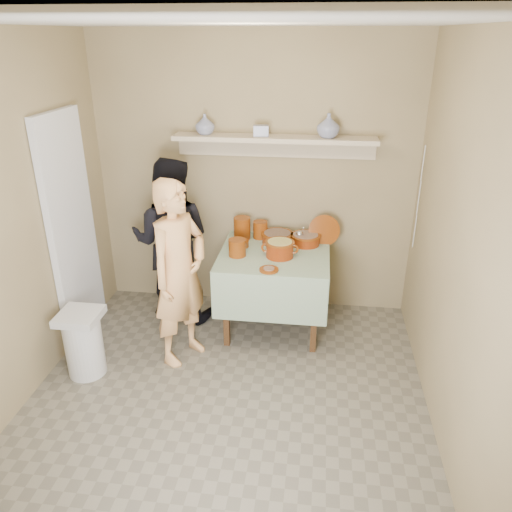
% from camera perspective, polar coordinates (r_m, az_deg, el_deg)
% --- Properties ---
extents(ground, '(3.50, 3.50, 0.00)m').
position_cam_1_polar(ground, '(3.82, -3.86, -17.70)').
color(ground, '#6A6353').
rests_on(ground, ground).
extents(tile_panel, '(0.06, 0.70, 2.00)m').
position_cam_1_polar(tile_panel, '(4.54, -20.25, 2.67)').
color(tile_panel, silver).
rests_on(tile_panel, ground).
extents(plate_stack_a, '(0.16, 0.16, 0.21)m').
position_cam_1_polar(plate_stack_a, '(4.71, -1.61, 3.19)').
color(plate_stack_a, '#662A09').
rests_on(plate_stack_a, serving_table).
extents(plate_stack_b, '(0.14, 0.14, 0.16)m').
position_cam_1_polar(plate_stack_b, '(4.73, 0.50, 3.02)').
color(plate_stack_b, '#662A09').
rests_on(plate_stack_b, serving_table).
extents(bowl_stack, '(0.15, 0.15, 0.15)m').
position_cam_1_polar(bowl_stack, '(4.35, -2.16, 0.96)').
color(bowl_stack, '#662A09').
rests_on(bowl_stack, serving_table).
extents(empty_bowl, '(0.19, 0.19, 0.05)m').
position_cam_1_polar(empty_bowl, '(4.56, -2.00, 1.43)').
color(empty_bowl, '#662A09').
rests_on(empty_bowl, serving_table).
extents(propped_lid, '(0.29, 0.10, 0.28)m').
position_cam_1_polar(propped_lid, '(4.65, 7.79, 2.92)').
color(propped_lid, '#662A09').
rests_on(propped_lid, serving_table).
extents(vase_right, '(0.20, 0.20, 0.20)m').
position_cam_1_polar(vase_right, '(4.46, 8.28, 14.53)').
color(vase_right, navy).
rests_on(vase_right, wall_shelf).
extents(vase_left, '(0.23, 0.23, 0.18)m').
position_cam_1_polar(vase_left, '(4.59, -5.86, 14.74)').
color(vase_left, navy).
rests_on(vase_left, wall_shelf).
extents(ceramic_box, '(0.14, 0.11, 0.09)m').
position_cam_1_polar(ceramic_box, '(4.49, 0.58, 14.12)').
color(ceramic_box, navy).
rests_on(ceramic_box, wall_shelf).
extents(person_cook, '(0.60, 0.68, 1.56)m').
position_cam_1_polar(person_cook, '(4.05, -8.75, -2.00)').
color(person_cook, '#E6A363').
rests_on(person_cook, ground).
extents(person_helper, '(0.76, 0.60, 1.57)m').
position_cam_1_polar(person_helper, '(4.69, -9.64, 1.68)').
color(person_helper, black).
rests_on(person_helper, ground).
extents(room_shell, '(3.04, 3.54, 2.62)m').
position_cam_1_polar(room_shell, '(3.00, -4.71, 5.86)').
color(room_shell, '#94815A').
rests_on(room_shell, ground).
extents(serving_table, '(0.97, 0.97, 0.76)m').
position_cam_1_polar(serving_table, '(4.51, 2.13, -0.91)').
color(serving_table, '#4C2D16').
rests_on(serving_table, ground).
extents(cazuela_meat_a, '(0.30, 0.30, 0.10)m').
position_cam_1_polar(cazuela_meat_a, '(4.64, 2.44, 2.23)').
color(cazuela_meat_a, '#641F0B').
rests_on(cazuela_meat_a, serving_table).
extents(cazuela_meat_b, '(0.28, 0.28, 0.10)m').
position_cam_1_polar(cazuela_meat_b, '(4.61, 5.68, 2.01)').
color(cazuela_meat_b, '#641F0B').
rests_on(cazuela_meat_b, serving_table).
extents(ladle, '(0.08, 0.26, 0.19)m').
position_cam_1_polar(ladle, '(4.57, 5.02, 2.53)').
color(ladle, silver).
rests_on(ladle, cazuela_meat_b).
extents(cazuela_rice, '(0.33, 0.25, 0.14)m').
position_cam_1_polar(cazuela_rice, '(4.33, 2.74, 0.96)').
color(cazuela_rice, '#641F0B').
rests_on(cazuela_rice, serving_table).
extents(front_plate, '(0.16, 0.16, 0.03)m').
position_cam_1_polar(front_plate, '(4.10, 1.49, -1.55)').
color(front_plate, '#662A09').
rests_on(front_plate, serving_table).
extents(wall_shelf, '(1.80, 0.25, 0.21)m').
position_cam_1_polar(wall_shelf, '(4.54, 2.15, 13.02)').
color(wall_shelf, '#C1AE8F').
rests_on(wall_shelf, room_shell).
extents(trash_bin, '(0.32, 0.32, 0.56)m').
position_cam_1_polar(trash_bin, '(4.28, -19.09, -9.36)').
color(trash_bin, silver).
rests_on(trash_bin, ground).
extents(electrical_cord, '(0.01, 0.05, 0.90)m').
position_cam_1_polar(electrical_cord, '(4.54, 18.11, 6.32)').
color(electrical_cord, silver).
rests_on(electrical_cord, wall_shelf).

